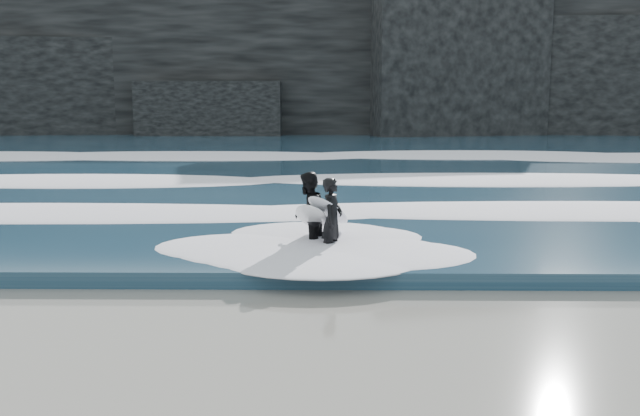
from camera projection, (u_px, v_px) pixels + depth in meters
The scene contains 8 objects.
ground at pixel (305, 356), 8.95m from camera, with size 120.00×120.00×0.00m, color #855E48.
sea at pixel (323, 152), 37.54m from camera, with size 90.00×52.00×0.30m, color navy.
headland at pixel (325, 69), 53.54m from camera, with size 70.00×9.00×10.00m, color black.
foam_near at pixel (317, 209), 17.77m from camera, with size 60.00×3.20×0.20m, color white.
foam_mid at pixel (320, 176), 24.67m from camera, with size 60.00×4.00×0.24m, color white.
foam_far at pixel (322, 153), 33.55m from camera, with size 60.00×4.80×0.30m, color white.
surfer_left at pixel (326, 218), 14.01m from camera, with size 1.08×2.16×1.63m.
surfer_right at pixel (311, 213), 14.40m from camera, with size 1.42×2.05×1.70m.
Camera 1 is at (0.30, -8.53, 3.28)m, focal length 40.00 mm.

